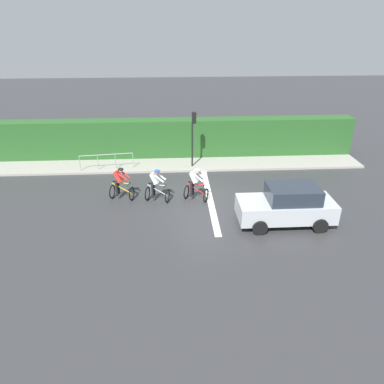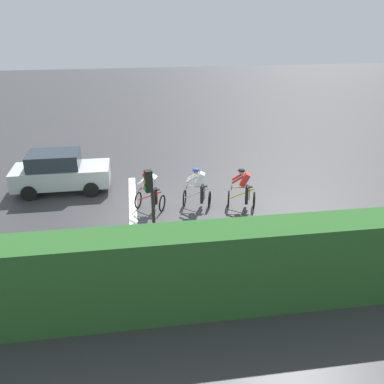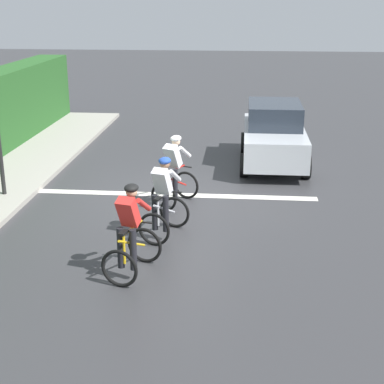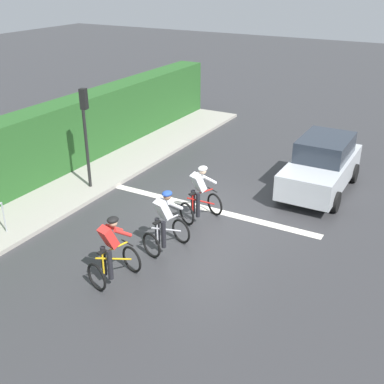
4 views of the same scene
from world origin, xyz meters
TOP-DOWN VIEW (x-y plane):
  - ground_plane at (0.00, 0.00)m, footprint 80.00×80.00m
  - road_marking_stop_line at (0.00, -0.26)m, footprint 7.00×0.30m
  - cyclist_lead at (0.23, 4.11)m, footprint 0.94×1.22m
  - cyclist_second at (-0.10, 2.36)m, footprint 0.96×1.23m
  - cyclist_mid at (-0.09, 0.47)m, footprint 1.06×1.26m
  - car_silver at (-2.54, -3.32)m, footprint 1.89×4.10m

SIDE VIEW (x-z plane):
  - ground_plane at x=0.00m, z-range 0.00..0.00m
  - road_marking_stop_line at x=0.00m, z-range 0.00..0.01m
  - cyclist_lead at x=0.23m, z-range -0.03..1.63m
  - cyclist_second at x=-0.10m, z-range -0.03..1.63m
  - cyclist_mid at x=-0.09m, z-range -0.03..1.63m
  - car_silver at x=-2.54m, z-range -0.01..1.75m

